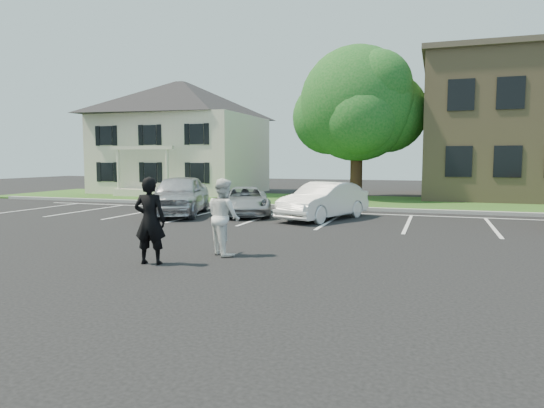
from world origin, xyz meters
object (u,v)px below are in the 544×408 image
(car_silver_west, at_px, (179,195))
(car_silver_minivan, at_px, (245,201))
(man_black_suit, at_px, (150,221))
(man_white_shirt, at_px, (224,217))
(tree, at_px, (359,107))
(car_white_sedan, at_px, (324,201))
(house, at_px, (182,137))

(car_silver_west, height_order, car_silver_minivan, car_silver_west)
(man_black_suit, distance_m, man_white_shirt, 1.85)
(tree, relative_size, man_white_shirt, 4.71)
(tree, xyz_separation_m, car_white_sedan, (0.25, -10.22, -4.63))
(man_white_shirt, relative_size, car_white_sedan, 0.43)
(car_silver_west, xyz_separation_m, car_silver_minivan, (2.65, 0.78, -0.25))
(car_silver_west, bearing_deg, tree, 44.36)
(house, bearing_deg, car_white_sedan, -42.73)
(car_silver_minivan, bearing_deg, car_silver_west, 173.51)
(man_white_shirt, height_order, car_silver_minivan, man_white_shirt)
(house, xyz_separation_m, car_silver_west, (6.57, -12.08, -2.99))
(man_white_shirt, bearing_deg, car_white_sedan, -56.73)
(tree, bearing_deg, man_white_shirt, -91.65)
(man_black_suit, distance_m, car_white_sedan, 9.28)
(tree, relative_size, car_silver_minivan, 2.09)
(house, bearing_deg, tree, -6.68)
(house, xyz_separation_m, man_white_shirt, (11.87, -19.27, -2.90))
(car_silver_west, relative_size, car_silver_minivan, 1.16)
(house, relative_size, tree, 1.17)
(tree, distance_m, man_black_suit, 19.86)
(man_black_suit, bearing_deg, house, -73.77)
(car_white_sedan, bearing_deg, tree, 112.74)
(man_black_suit, height_order, man_white_shirt, man_black_suit)
(house, distance_m, tree, 12.56)
(tree, relative_size, man_black_suit, 4.53)
(house, relative_size, car_white_sedan, 2.37)
(house, distance_m, car_silver_minivan, 14.94)
(tree, height_order, car_silver_west, tree)
(man_black_suit, relative_size, car_silver_west, 0.40)
(man_white_shirt, bearing_deg, car_silver_minivan, -32.64)
(car_silver_minivan, bearing_deg, man_black_suit, -103.65)
(house, height_order, tree, tree)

